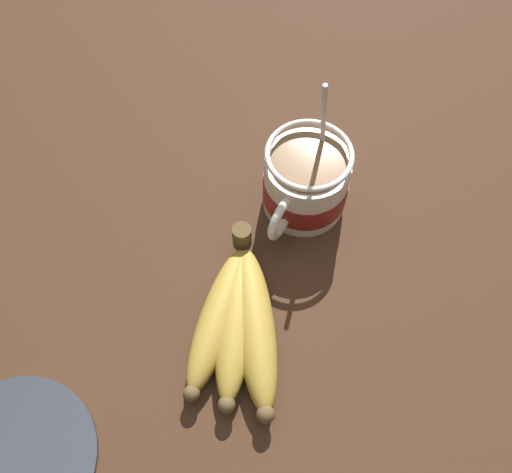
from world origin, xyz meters
TOP-DOWN VIEW (x-y plane):
  - table at (0.00, 0.00)cm, footprint 122.53×122.53cm
  - coffee_mug at (-6.92, 2.92)cm, footprint 12.53×9.20cm
  - banana_bunch at (9.47, 4.23)cm, footprint 17.79×13.59cm
  - small_plate at (30.12, -6.80)cm, footprint 15.02×15.02cm

SIDE VIEW (x-z plane):
  - table at x=0.00cm, z-range 0.00..2.88cm
  - small_plate at x=30.12cm, z-range 2.88..3.48cm
  - banana_bunch at x=9.47cm, z-range 2.61..6.85cm
  - coffee_mug at x=-6.92cm, z-range -1.66..15.40cm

